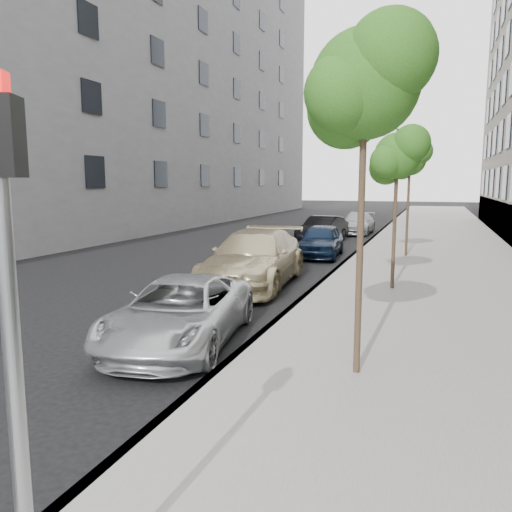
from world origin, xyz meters
The scene contains 13 objects.
ground centered at (0.00, 0.00, 0.00)m, with size 160.00×160.00×0.00m, color black.
sidewalk centered at (4.30, 24.00, 0.07)m, with size 6.40×72.00×0.14m, color gray.
curb centered at (1.18, 24.00, 0.07)m, with size 0.15×72.00×0.14m, color #9E9B93.
opposite_building centered at (-20.00, 18.00, 12.00)m, with size 18.00×70.00×24.00m, color gray.
tree_near centered at (3.23, 1.50, 4.35)m, with size 1.84×1.64×5.13m.
tree_mid centered at (3.23, 8.00, 3.69)m, with size 1.60×1.40×4.34m.
tree_far centered at (3.23, 14.50, 3.87)m, with size 1.60×1.40×4.52m.
signal_pole centered at (2.04, -3.78, 2.26)m, with size 0.29×0.26×3.41m.
minivan centered at (-0.17, 2.18, 0.61)m, with size 2.02×4.38×1.22m, color silver.
suv centered at (-0.71, 7.73, 0.80)m, with size 2.24×5.51×1.60m, color #C9B98F.
sedan_blue centered at (-0.11, 13.99, 0.67)m, with size 1.58×3.92×1.33m, color #0F1C34.
sedan_black centered at (-1.09, 18.83, 0.67)m, with size 1.41×4.04×1.33m, color black.
sedan_rear centered at (-0.10, 23.90, 0.62)m, with size 1.73×4.26×1.24m, color #9DA0A4.
Camera 1 is at (4.21, -5.83, 2.98)m, focal length 35.00 mm.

